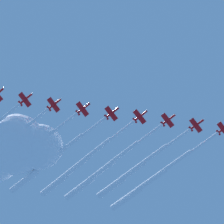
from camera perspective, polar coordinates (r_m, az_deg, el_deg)
The scene contains 7 objects.
jet_lead at distance 257.22m, azimuth 4.71°, elevation -8.63°, with size 40.80×74.98×4.26m.
jet_port_inner at distance 253.26m, azimuth 2.42°, elevation -7.50°, with size 36.52×66.91×4.36m.
jet_starboard_inner at distance 254.22m, azimuth -1.46°, elevation -7.45°, with size 37.80×71.94×4.28m.
jet_port_mid at distance 252.98m, azimuth -4.64°, elevation -6.95°, with size 36.57×70.72×4.29m.
jet_starboard_mid at distance 252.09m, azimuth -8.35°, elevation -6.50°, with size 38.33×70.81×4.24m.
jet_port_outer at distance 253.62m, azimuth -11.68°, elevation -5.90°, with size 38.13×70.40×4.38m.
cloud_puff at distance 257.93m, azimuth -12.13°, elevation -4.03°, with size 54.84×42.65×35.89m.
Camera 1 is at (32.17, 72.78, -29.16)m, focal length 73.28 mm.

